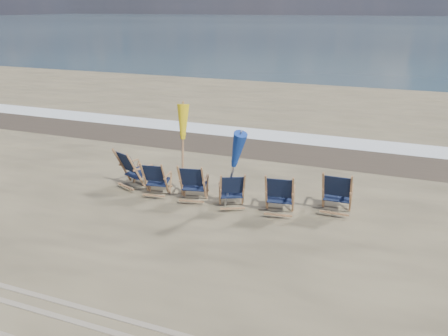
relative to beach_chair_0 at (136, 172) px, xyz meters
The scene contains 11 objects.
ocean 125.98m from the beach_chair_0, 88.96° to the left, with size 400.00×400.00×0.00m, color #314852.
surf_foam 6.69m from the beach_chair_0, 69.99° to the left, with size 200.00×1.40×0.01m, color silver.
wet_sand_strip 5.31m from the beach_chair_0, 64.41° to the left, with size 200.00×2.60×0.00m, color #42362A.
beach_chair_0 is the anchor object (origin of this frame).
beach_chair_1 0.85m from the beach_chair_0, ahead, with size 0.61×0.69×0.95m, color #111A34, non-canonical shape.
beach_chair_2 1.84m from the beach_chair_0, ahead, with size 0.64×0.72×1.00m, color #111A34, non-canonical shape.
beach_chair_3 2.83m from the beach_chair_0, ahead, with size 0.61×0.68×0.95m, color #111A34, non-canonical shape.
beach_chair_4 3.96m from the beach_chair_0, ahead, with size 0.67×0.75×1.05m, color #111A34, non-canonical shape.
beach_chair_5 5.16m from the beach_chair_0, ahead, with size 0.69×0.77×1.07m, color #111A34, non-canonical shape.
umbrella_yellow 1.63m from the beach_chair_0, 25.97° to the left, with size 0.30×0.30×2.20m.
umbrella_blue 2.77m from the beach_chair_0, ahead, with size 0.30×0.30×2.03m.
Camera 1 is at (3.35, -6.68, 4.41)m, focal length 35.00 mm.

